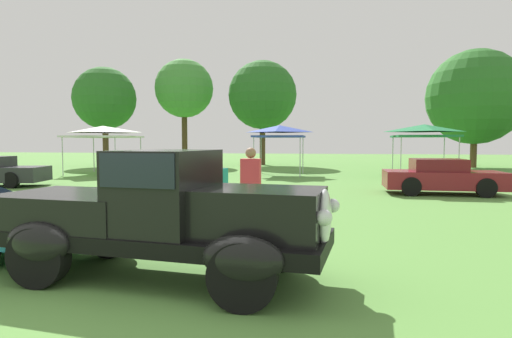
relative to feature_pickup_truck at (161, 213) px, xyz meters
name	(u,v)px	position (x,y,z in m)	size (l,w,h in m)	color
ground_plane	(140,288)	(-0.12, -0.39, -0.87)	(120.00, 120.00, 0.00)	#568C3D
feature_pickup_truck	(161,213)	(0.00, 0.00, 0.00)	(4.65, 2.19, 1.70)	black
show_car_teal	(170,173)	(-3.95, 10.40, -0.27)	(4.51, 2.81, 1.22)	teal
show_car_burgundy	(441,177)	(6.02, 10.18, -0.27)	(3.87, 1.75, 1.22)	maroon
spectator_far_side	(251,185)	(0.58, 3.37, 0.05)	(0.40, 0.24, 1.69)	#7F7056
canopy_tent_left_field	(103,131)	(-10.36, 16.77, 1.56)	(3.38, 3.38, 2.71)	#B7B7BC
canopy_tent_center_field	(279,131)	(-0.47, 17.58, 1.55)	(2.68, 2.68, 2.71)	#B7B7BC
canopy_tent_right_field	(424,130)	(6.99, 17.60, 1.55)	(2.96, 2.96, 2.71)	#B7B7BC
treeline_far_left	(105,99)	(-14.68, 24.66, 4.23)	(4.70, 4.70, 7.47)	#47331E
treeline_mid_left	(184,89)	(-9.22, 27.13, 5.15)	(4.62, 4.62, 8.36)	#47331E
treeline_center	(263,95)	(-2.99, 27.69, 4.60)	(5.34, 5.34, 8.15)	#47331E
treeline_mid_right	(475,97)	(12.21, 26.57, 4.06)	(6.58, 6.58, 8.22)	brown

